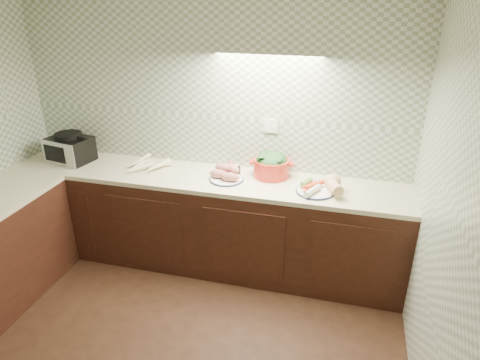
% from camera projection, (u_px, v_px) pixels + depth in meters
% --- Properties ---
extents(room, '(3.60, 3.60, 2.60)m').
position_uv_depth(room, '(100.00, 161.00, 2.18)').
color(room, black).
rests_on(room, ground).
extents(counter, '(3.60, 3.60, 0.90)m').
position_uv_depth(counter, '(90.00, 259.00, 3.42)').
color(counter, black).
rests_on(counter, ground).
extents(toaster_oven, '(0.44, 0.37, 0.28)m').
position_uv_depth(toaster_oven, '(70.00, 148.00, 4.08)').
color(toaster_oven, black).
rests_on(toaster_oven, counter).
extents(parsnip_pile, '(0.35, 0.39, 0.08)m').
position_uv_depth(parsnip_pile, '(146.00, 163.00, 3.99)').
color(parsnip_pile, '#F6F0C4').
rests_on(parsnip_pile, counter).
extents(sweet_potato_plate, '(0.31, 0.30, 0.14)m').
position_uv_depth(sweet_potato_plate, '(227.00, 174.00, 3.71)').
color(sweet_potato_plate, '#161E42').
rests_on(sweet_potato_plate, counter).
extents(onion_bowl, '(0.16, 0.16, 0.12)m').
position_uv_depth(onion_bowl, '(232.00, 169.00, 3.83)').
color(onion_bowl, black).
rests_on(onion_bowl, counter).
extents(dutch_oven, '(0.39, 0.35, 0.22)m').
position_uv_depth(dutch_oven, '(271.00, 165.00, 3.76)').
color(dutch_oven, red).
rests_on(dutch_oven, counter).
extents(veg_plate, '(0.40, 0.39, 0.14)m').
position_uv_depth(veg_plate, '(323.00, 185.00, 3.50)').
color(veg_plate, '#161E42').
rests_on(veg_plate, counter).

